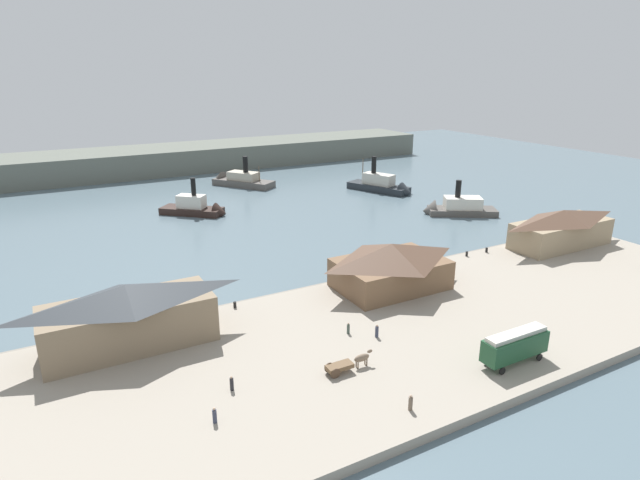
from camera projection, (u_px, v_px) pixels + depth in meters
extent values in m
plane|color=slate|center=(354.00, 273.00, 90.92)|extent=(320.00, 320.00, 0.00)
cube|color=#9E9384|center=(438.00, 322.00, 72.42)|extent=(110.00, 36.00, 1.20)
cube|color=gray|center=(365.00, 277.00, 87.76)|extent=(110.00, 0.80, 1.00)
cube|color=#847056|center=(130.00, 324.00, 64.27)|extent=(20.13, 8.07, 5.91)
pyramid|color=#33383D|center=(126.00, 293.00, 62.98)|extent=(20.53, 8.48, 2.19)
cube|color=brown|center=(390.00, 274.00, 81.53)|extent=(16.50, 10.93, 4.51)
pyramid|color=brown|center=(391.00, 252.00, 80.40)|extent=(16.83, 11.48, 2.68)
cube|color=#998466|center=(561.00, 234.00, 100.25)|extent=(20.50, 7.75, 5.00)
pyramid|color=brown|center=(563.00, 216.00, 99.12)|extent=(20.91, 8.14, 2.17)
cube|color=#1E4C2D|center=(515.00, 346.00, 60.61)|extent=(8.70, 2.38, 2.61)
cube|color=beige|center=(516.00, 334.00, 60.12)|extent=(8.35, 1.67, 0.50)
cylinder|color=black|center=(523.00, 348.00, 63.54)|extent=(0.90, 0.18, 0.90)
cylinder|color=black|center=(539.00, 357.00, 61.56)|extent=(0.90, 0.18, 0.90)
cylinder|color=black|center=(486.00, 361.00, 60.77)|extent=(0.90, 0.18, 0.90)
cylinder|color=black|center=(502.00, 371.00, 58.79)|extent=(0.90, 0.18, 0.90)
cube|color=brown|center=(340.00, 366.00, 58.96)|extent=(3.13, 1.42, 0.50)
cylinder|color=#4C3828|center=(329.00, 368.00, 59.20)|extent=(1.20, 0.10, 1.20)
cylinder|color=#4C3828|center=(335.00, 374.00, 58.02)|extent=(1.20, 0.10, 1.20)
ellipsoid|color=#7A6651|center=(362.00, 358.00, 60.23)|extent=(2.00, 0.70, 0.90)
ellipsoid|color=#7A6651|center=(370.00, 351.00, 60.56)|extent=(0.70, 0.32, 0.44)
cylinder|color=#7A6651|center=(365.00, 360.00, 60.86)|extent=(0.16, 0.16, 1.00)
cylinder|color=#7A6651|center=(367.00, 362.00, 60.52)|extent=(0.16, 0.16, 1.00)
cylinder|color=#7A6651|center=(356.00, 363.00, 60.31)|extent=(0.16, 0.16, 1.00)
cylinder|color=#7A6651|center=(358.00, 365.00, 59.98)|extent=(0.16, 0.16, 1.00)
cylinder|color=#33384C|center=(377.00, 332.00, 66.86)|extent=(0.44, 0.44, 1.49)
sphere|color=#CCA889|center=(377.00, 326.00, 66.58)|extent=(0.27, 0.27, 0.27)
cylinder|color=#33384C|center=(215.00, 416.00, 50.77)|extent=(0.42, 0.42, 1.44)
sphere|color=#CCA889|center=(214.00, 409.00, 50.50)|extent=(0.26, 0.26, 0.26)
cylinder|color=#6B5B4C|center=(411.00, 404.00, 52.63)|extent=(0.44, 0.44, 1.50)
sphere|color=#CCA889|center=(411.00, 396.00, 52.35)|extent=(0.27, 0.27, 0.27)
cylinder|color=#3D4C42|center=(348.00, 329.00, 67.80)|extent=(0.38, 0.38, 1.30)
sphere|color=#CCA889|center=(348.00, 324.00, 67.56)|extent=(0.24, 0.24, 0.24)
cylinder|color=#232328|center=(232.00, 384.00, 55.91)|extent=(0.42, 0.42, 1.43)
sphere|color=#CCA889|center=(231.00, 377.00, 55.64)|extent=(0.26, 0.26, 0.26)
cylinder|color=black|center=(235.00, 305.00, 75.10)|extent=(0.44, 0.44, 0.90)
cylinder|color=black|center=(487.00, 250.00, 97.42)|extent=(0.44, 0.44, 0.90)
cylinder|color=black|center=(467.00, 254.00, 95.43)|extent=(0.44, 0.44, 0.90)
cube|color=black|center=(192.00, 211.00, 126.84)|extent=(14.61, 13.94, 1.64)
cone|color=black|center=(221.00, 213.00, 125.18)|extent=(5.15, 5.29, 4.69)
cube|color=silver|center=(191.00, 201.00, 126.10)|extent=(7.11, 6.89, 3.08)
cylinder|color=black|center=(193.00, 187.00, 124.75)|extent=(1.15, 1.15, 4.25)
cube|color=#514C47|center=(462.00, 211.00, 126.71)|extent=(16.83, 13.47, 1.50)
cone|color=#514C47|center=(429.00, 211.00, 127.07)|extent=(5.28, 6.12, 5.40)
cube|color=silver|center=(463.00, 203.00, 126.04)|extent=(9.87, 8.54, 2.76)
cylinder|color=black|center=(458.00, 189.00, 125.01)|extent=(1.33, 1.33, 4.12)
cube|color=#23282D|center=(378.00, 188.00, 150.28)|extent=(12.31, 19.10, 1.90)
cone|color=#23282D|center=(406.00, 192.00, 144.85)|extent=(5.99, 5.01, 5.11)
cube|color=beige|center=(379.00, 179.00, 149.48)|extent=(6.95, 9.77, 3.12)
cylinder|color=black|center=(374.00, 165.00, 149.26)|extent=(1.39, 1.39, 4.79)
cylinder|color=brown|center=(363.00, 170.00, 152.13)|extent=(0.24, 0.24, 6.98)
cube|color=#514C47|center=(244.00, 183.00, 156.36)|extent=(15.90, 18.74, 1.92)
cone|color=#514C47|center=(218.00, 180.00, 160.18)|extent=(6.48, 5.97, 5.57)
cube|color=#B2A893|center=(243.00, 176.00, 155.68)|extent=(8.89, 9.93, 2.40)
cylinder|color=black|center=(245.00, 164.00, 154.15)|extent=(1.50, 1.50, 4.70)
cylinder|color=brown|center=(259.00, 174.00, 153.05)|extent=(0.24, 0.24, 4.50)
cube|color=#60665B|center=(185.00, 158.00, 181.20)|extent=(180.00, 24.00, 8.00)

